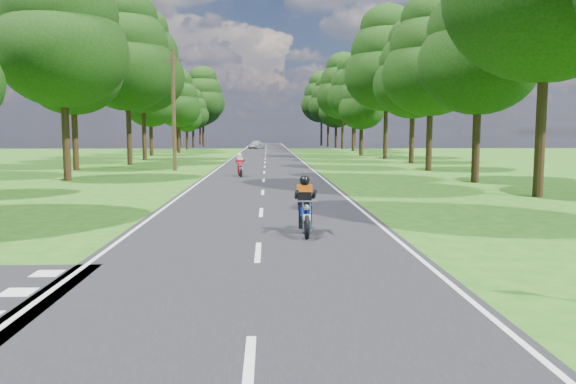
{
  "coord_description": "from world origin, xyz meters",
  "views": [
    {
      "loc": [
        0.21,
        -9.81,
        2.57
      ],
      "look_at": [
        0.72,
        4.0,
        1.1
      ],
      "focal_mm": 35.0,
      "sensor_mm": 36.0,
      "label": 1
    }
  ],
  "objects": [
    {
      "name": "telegraph_pole",
      "position": [
        -6.0,
        28.0,
        4.07
      ],
      "size": [
        1.2,
        0.26,
        8.0
      ],
      "color": "#382616",
      "rests_on": "ground"
    },
    {
      "name": "treeline",
      "position": [
        1.43,
        60.06,
        8.25
      ],
      "size": [
        40.0,
        115.35,
        14.78
      ],
      "color": "black",
      "rests_on": "ground"
    },
    {
      "name": "distant_car",
      "position": [
        -1.45,
        77.92,
        0.71
      ],
      "size": [
        2.87,
        4.34,
        1.37
      ],
      "primitive_type": "imported",
      "rotation": [
        0.0,
        0.0,
        -0.34
      ],
      "color": "#B9BCC1",
      "rests_on": "main_road"
    },
    {
      "name": "rider_far_red",
      "position": [
        -1.38,
        22.82,
        0.69
      ],
      "size": [
        0.74,
        1.67,
        1.35
      ],
      "primitive_type": null,
      "rotation": [
        0.0,
        0.0,
        0.13
      ],
      "color": "#B00D21",
      "rests_on": "main_road"
    },
    {
      "name": "road_markings",
      "position": [
        -0.14,
        48.13,
        0.02
      ],
      "size": [
        7.4,
        140.0,
        0.01
      ],
      "color": "silver",
      "rests_on": "main_road"
    },
    {
      "name": "main_road",
      "position": [
        0.0,
        50.0,
        0.01
      ],
      "size": [
        7.0,
        140.0,
        0.02
      ],
      "primitive_type": "cube",
      "color": "black",
      "rests_on": "ground"
    },
    {
      "name": "ground",
      "position": [
        0.0,
        0.0,
        0.0
      ],
      "size": [
        160.0,
        160.0,
        0.0
      ],
      "primitive_type": "plane",
      "color": "#1D5313",
      "rests_on": "ground"
    },
    {
      "name": "rider_near_blue",
      "position": [
        1.15,
        4.18,
        0.75
      ],
      "size": [
        0.6,
        1.76,
        1.46
      ],
      "primitive_type": null,
      "rotation": [
        0.0,
        0.0,
        -0.01
      ],
      "color": "#0D2298",
      "rests_on": "main_road"
    }
  ]
}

